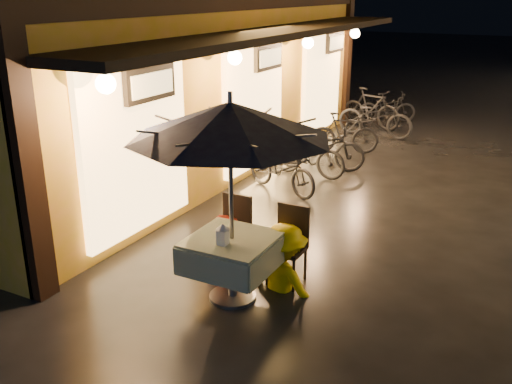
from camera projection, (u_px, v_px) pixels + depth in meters
The scene contains 15 objects.
ground at pixel (358, 313), 6.47m from camera, with size 90.00×90.00×0.00m, color black.
cafe_table at pixel (232, 253), 6.61m from camera, with size 0.99×0.99×0.78m.
patio_umbrella at pixel (230, 121), 6.08m from camera, with size 2.27×2.27×2.46m.
cafe_chair_left at pixel (234, 228), 7.41m from camera, with size 0.42×0.42×0.97m.
cafe_chair_right at pixel (290, 240), 7.06m from camera, with size 0.42×0.42×0.97m.
table_lantern at pixel (223, 233), 6.33m from camera, with size 0.16×0.16×0.25m.
person_orange at pixel (223, 217), 7.20m from camera, with size 0.74×0.57×1.52m, color red.
person_yellow at pixel (284, 227), 6.81m from camera, with size 1.03×0.59×1.59m, color #FFD800.
bicycle_0 at pixel (282, 168), 10.24m from camera, with size 0.58×1.67×0.88m, color black.
bicycle_1 at pixel (308, 153), 11.09m from camera, with size 0.44×1.57×0.94m, color black.
bicycle_2 at pixel (321, 147), 11.51m from camera, with size 0.62×1.79×0.94m, color black.
bicycle_3 at pixel (344, 133), 12.66m from camera, with size 0.43×1.53×0.92m, color black.
bicycle_4 at pixel (375, 117), 14.10m from camera, with size 0.66×1.89×1.00m, color black.
bicycle_5 at pixel (371, 108), 14.97m from camera, with size 0.49×1.74×1.05m, color black.
bicycle_6 at pixel (387, 107), 15.75m from camera, with size 0.54×1.54×0.81m, color black.
Camera 1 is at (1.58, -5.53, 3.47)m, focal length 40.00 mm.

